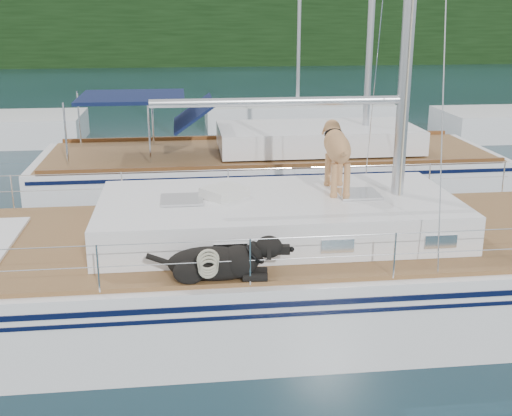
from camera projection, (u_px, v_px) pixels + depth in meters
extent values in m
plane|color=black|center=(225.00, 313.00, 9.82)|extent=(120.00, 120.00, 0.00)
cube|color=black|center=(185.00, 28.00, 51.61)|extent=(90.00, 3.00, 6.00)
cube|color=#595147|center=(186.00, 57.00, 53.46)|extent=(92.00, 1.00, 1.20)
cube|color=white|center=(225.00, 283.00, 9.68)|extent=(12.00, 3.80, 1.40)
cube|color=olive|center=(224.00, 237.00, 9.46)|extent=(11.52, 3.50, 0.06)
cube|color=white|center=(278.00, 215.00, 9.46)|extent=(5.20, 2.50, 0.55)
cylinder|color=silver|center=(279.00, 102.00, 8.96)|extent=(3.60, 0.12, 0.12)
cylinder|color=silver|center=(233.00, 240.00, 7.63)|extent=(10.56, 0.01, 0.01)
cylinder|color=silver|center=(216.00, 170.00, 10.94)|extent=(10.56, 0.01, 0.01)
cube|color=blue|center=(228.00, 208.00, 10.62)|extent=(0.83, 0.65, 0.06)
cube|color=silver|center=(224.00, 192.00, 9.37)|extent=(0.75, 0.74, 0.15)
torus|color=beige|center=(208.00, 260.00, 7.56)|extent=(0.35, 0.14, 0.34)
cube|color=white|center=(268.00, 178.00, 15.82)|extent=(11.00, 3.50, 1.30)
cube|color=olive|center=(269.00, 153.00, 15.63)|extent=(10.56, 3.29, 0.06)
cube|color=white|center=(317.00, 137.00, 15.65)|extent=(4.80, 2.30, 0.55)
cube|color=#101842|center=(132.00, 97.00, 14.85)|extent=(2.40, 2.30, 0.08)
cube|color=white|center=(297.00, 116.00, 25.32)|extent=(7.20, 3.00, 1.10)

